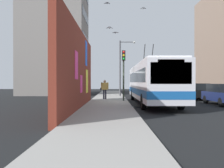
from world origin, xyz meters
TOP-DOWN VIEW (x-y plane):
  - ground_plane at (0.00, 0.00)m, footprint 80.00×80.00m
  - sidewalk_slab at (0.00, 1.60)m, footprint 48.00×3.20m
  - graffiti_wall at (-4.62, 3.35)m, footprint 12.75×0.32m
  - building_far_left at (13.56, 9.20)m, footprint 8.21×8.32m
  - city_bus at (-0.56, -1.80)m, footprint 12.60×2.58m
  - parked_car_navy at (-1.66, -7.00)m, footprint 4.10×1.90m
  - parked_car_black at (4.16, -7.00)m, footprint 4.64×1.86m
  - parked_car_red at (10.11, -7.00)m, footprint 4.14×1.94m
  - parked_car_champagne at (15.98, -7.00)m, footprint 4.38×1.81m
  - pedestrian_midblock at (2.53, 2.00)m, footprint 0.23×0.77m
  - traffic_light at (0.55, 0.35)m, footprint 0.49×0.28m
  - street_lamp at (7.34, 0.24)m, footprint 0.44×1.82m
  - flying_pigeons at (2.85, 0.64)m, footprint 3.80×4.16m
  - curbside_puddle at (-3.13, -0.60)m, footprint 1.01×1.01m

SIDE VIEW (x-z plane):
  - ground_plane at x=0.00m, z-range 0.00..0.00m
  - curbside_puddle at x=-3.13m, z-range 0.00..0.00m
  - sidewalk_slab at x=0.00m, z-range 0.00..0.15m
  - parked_car_navy at x=-1.66m, z-range 0.04..1.62m
  - parked_car_champagne at x=15.98m, z-range 0.04..1.62m
  - parked_car_red at x=10.11m, z-range 0.04..1.62m
  - parked_car_black at x=4.16m, z-range 0.05..1.63m
  - pedestrian_midblock at x=2.53m, z-range 0.31..2.05m
  - city_bus at x=-0.56m, z-range -0.71..4.19m
  - graffiti_wall at x=-4.62m, z-range 0.00..4.91m
  - traffic_light at x=0.55m, z-range 0.88..5.08m
  - street_lamp at x=7.34m, z-range 0.64..6.84m
  - flying_pigeons at x=2.85m, z-range 5.95..9.55m
  - building_far_left at x=13.56m, z-range 0.00..16.02m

